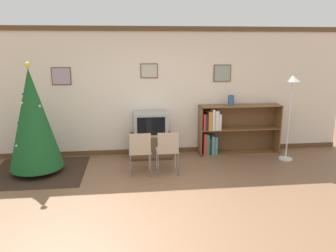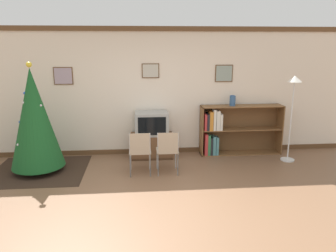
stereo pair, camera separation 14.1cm
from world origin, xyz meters
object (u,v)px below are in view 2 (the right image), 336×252
object	(u,v)px
tv_console	(152,146)
standing_lamp	(293,96)
bookshelf	(227,130)
folding_chair_right	(168,150)
christmas_tree	(34,119)
vase	(233,100)
folding_chair_left	(140,150)
television	(152,123)

from	to	relation	value
tv_console	standing_lamp	distance (m)	3.04
bookshelf	tv_console	bearing A→B (deg)	-177.08
folding_chair_right	bookshelf	distance (m)	1.75
christmas_tree	vase	size ratio (longest dim) A/B	9.20
christmas_tree	standing_lamp	size ratio (longest dim) A/B	1.17
folding_chair_right	bookshelf	world-z (taller)	bookshelf
tv_console	standing_lamp	world-z (taller)	standing_lamp
folding_chair_left	standing_lamp	bearing A→B (deg)	9.61
folding_chair_left	tv_console	bearing A→B (deg)	75.53
tv_console	folding_chair_right	bearing A→B (deg)	-75.53
folding_chair_left	standing_lamp	distance (m)	3.21
folding_chair_left	folding_chair_right	size ratio (longest dim) A/B	1.00
vase	folding_chair_left	bearing A→B (deg)	-151.87
television	folding_chair_left	xyz separation A→B (m)	(-0.25, -0.97, -0.26)
folding_chair_left	standing_lamp	xyz separation A→B (m)	(3.05, 0.52, 0.87)
folding_chair_right	vase	size ratio (longest dim) A/B	3.70
tv_console	folding_chair_left	xyz separation A→B (m)	(-0.25, -0.98, 0.22)
folding_chair_right	standing_lamp	distance (m)	2.74
christmas_tree	folding_chair_right	distance (m)	2.50
television	standing_lamp	bearing A→B (deg)	-9.27
folding_chair_right	bookshelf	bearing A→B (deg)	37.36
folding_chair_right	vase	distance (m)	1.95
television	vase	size ratio (longest dim) A/B	3.11
television	vase	xyz separation A→B (m)	(1.73, 0.09, 0.45)
vase	bookshelf	bearing A→B (deg)	-178.88
christmas_tree	folding_chair_left	bearing A→B (deg)	-10.65
tv_console	bookshelf	xyz separation A→B (m)	(1.64, 0.08, 0.28)
television	folding_chair_right	bearing A→B (deg)	-75.49
folding_chair_right	vase	xyz separation A→B (m)	(1.48, 1.06, 0.71)
folding_chair_left	vase	bearing A→B (deg)	28.13
tv_console	folding_chair_right	distance (m)	1.03
vase	tv_console	bearing A→B (deg)	-177.18
christmas_tree	bookshelf	world-z (taller)	christmas_tree
tv_console	television	xyz separation A→B (m)	(0.00, -0.00, 0.49)
christmas_tree	folding_chair_left	world-z (taller)	christmas_tree
bookshelf	vase	world-z (taller)	vase
television	tv_console	bearing A→B (deg)	90.00
christmas_tree	vase	world-z (taller)	christmas_tree
television	folding_chair_left	bearing A→B (deg)	-104.51
tv_console	television	bearing A→B (deg)	-90.00
television	christmas_tree	bearing A→B (deg)	-164.20
christmas_tree	folding_chair_left	distance (m)	2.02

